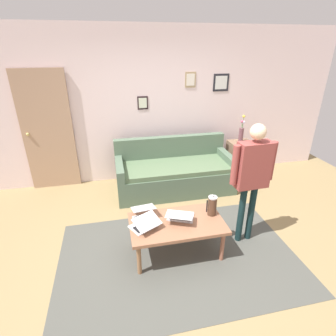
# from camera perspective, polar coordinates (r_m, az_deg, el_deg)

# --- Properties ---
(ground_plane) EXTENTS (7.68, 7.68, 0.00)m
(ground_plane) POSITION_cam_1_polar(r_m,az_deg,el_deg) (3.56, 3.31, -16.65)
(ground_plane) COLOR #8F784E
(area_rug) EXTENTS (2.86, 1.85, 0.01)m
(area_rug) POSITION_cam_1_polar(r_m,az_deg,el_deg) (3.43, 2.24, -18.48)
(area_rug) COLOR #4A4C45
(area_rug) RESTS_ON ground_plane
(back_wall) EXTENTS (7.04, 0.11, 2.70)m
(back_wall) POSITION_cam_1_polar(r_m,az_deg,el_deg) (4.92, -3.28, 12.99)
(back_wall) COLOR silver
(back_wall) RESTS_ON ground_plane
(interior_door) EXTENTS (0.82, 0.09, 2.05)m
(interior_door) POSITION_cam_1_polar(r_m,az_deg,el_deg) (4.97, -24.41, 7.05)
(interior_door) COLOR tan
(interior_door) RESTS_ON ground_plane
(couch) EXTENTS (2.01, 0.88, 0.88)m
(couch) POSITION_cam_1_polar(r_m,az_deg,el_deg) (4.70, 1.33, -1.05)
(couch) COLOR #506751
(couch) RESTS_ON ground_plane
(coffee_table) EXTENTS (1.12, 0.65, 0.45)m
(coffee_table) POSITION_cam_1_polar(r_m,az_deg,el_deg) (3.25, 1.91, -12.21)
(coffee_table) COLOR #936145
(coffee_table) RESTS_ON ground_plane
(laptop_left) EXTENTS (0.42, 0.42, 0.13)m
(laptop_left) POSITION_cam_1_polar(r_m,az_deg,el_deg) (3.24, 2.64, -10.31)
(laptop_left) COLOR silver
(laptop_left) RESTS_ON coffee_table
(laptop_center) EXTENTS (0.31, 0.34, 0.15)m
(laptop_center) POSITION_cam_1_polar(r_m,az_deg,el_deg) (3.26, -5.03, -10.13)
(laptop_center) COLOR silver
(laptop_center) RESTS_ON coffee_table
(laptop_right) EXTENTS (0.39, 0.39, 0.15)m
(laptop_right) POSITION_cam_1_polar(r_m,az_deg,el_deg) (3.12, -5.02, -12.01)
(laptop_right) COLOR silver
(laptop_right) RESTS_ON coffee_table
(french_press) EXTENTS (0.13, 0.11, 0.28)m
(french_press) POSITION_cam_1_polar(r_m,az_deg,el_deg) (3.32, 9.48, -7.98)
(french_press) COLOR #4C3323
(french_press) RESTS_ON coffee_table
(side_shelf) EXTENTS (0.42, 0.32, 0.70)m
(side_shelf) POSITION_cam_1_polar(r_m,az_deg,el_deg) (5.36, 14.85, 1.98)
(side_shelf) COLOR #83654C
(side_shelf) RESTS_ON ground_plane
(flower_vase) EXTENTS (0.09, 0.09, 0.51)m
(flower_vase) POSITION_cam_1_polar(r_m,az_deg,el_deg) (5.18, 15.52, 7.48)
(flower_vase) COLOR brown
(flower_vase) RESTS_ON side_shelf
(person_standing) EXTENTS (0.56, 0.19, 1.58)m
(person_standing) POSITION_cam_1_polar(r_m,az_deg,el_deg) (3.29, 17.72, -0.53)
(person_standing) COLOR #132A2B
(person_standing) RESTS_ON ground_plane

